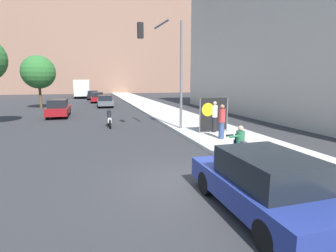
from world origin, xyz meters
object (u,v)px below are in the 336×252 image
at_px(protest_banner, 213,114).
at_px(street_tree_midblock, 38,72).
at_px(jogger_on_sidewalk, 222,121).
at_px(car_on_road_midblock, 105,101).
at_px(parked_car_curbside, 264,184).
at_px(city_bus_on_road, 82,87).
at_px(pedestrian_behind, 214,116).
at_px(car_on_road_far_lane, 93,95).
at_px(car_on_road_distant, 97,97).
at_px(motorcycle_on_road, 109,119).
at_px(seated_protester, 241,140).
at_px(traffic_light_pole, 168,58).
at_px(car_on_road_nearest, 58,108).

height_order(protest_banner, street_tree_midblock, street_tree_midblock).
bearing_deg(jogger_on_sidewalk, car_on_road_midblock, -93.50).
distance_m(parked_car_curbside, city_bus_on_road, 48.26).
distance_m(jogger_on_sidewalk, city_bus_on_road, 41.75).
bearing_deg(pedestrian_behind, car_on_road_far_lane, 44.52).
bearing_deg(street_tree_midblock, pedestrian_behind, -56.75).
bearing_deg(protest_banner, car_on_road_midblock, 105.48).
xyz_separation_m(car_on_road_midblock, car_on_road_far_lane, (-1.28, 13.49, 0.02)).
bearing_deg(parked_car_curbside, protest_banner, 71.25).
height_order(protest_banner, car_on_road_distant, protest_banner).
xyz_separation_m(jogger_on_sidewalk, car_on_road_distant, (-5.48, 27.19, -0.34)).
xyz_separation_m(pedestrian_behind, car_on_road_distant, (-5.94, 25.43, -0.35)).
height_order(protest_banner, motorcycle_on_road, protest_banner).
bearing_deg(parked_car_curbside, seated_protester, 65.09).
bearing_deg(pedestrian_behind, street_tree_midblock, 66.31).
relative_size(seated_protester, motorcycle_on_road, 0.56).
bearing_deg(traffic_light_pole, car_on_road_midblock, 99.62).
xyz_separation_m(protest_banner, car_on_road_far_lane, (-6.43, 32.07, -0.48)).
height_order(seated_protester, car_on_road_nearest, car_on_road_nearest).
bearing_deg(car_on_road_midblock, car_on_road_far_lane, 95.43).
xyz_separation_m(seated_protester, car_on_road_nearest, (-8.40, 15.52, -0.05)).
bearing_deg(car_on_road_nearest, parked_car_curbside, -71.44).
xyz_separation_m(pedestrian_behind, traffic_light_pole, (-2.34, 1.62, 3.37)).
xyz_separation_m(car_on_road_distant, car_on_road_far_lane, (-0.56, 6.63, -0.01)).
bearing_deg(car_on_road_far_lane, car_on_road_midblock, -84.57).
xyz_separation_m(traffic_light_pole, motorcycle_on_road, (-3.34, 2.80, -3.93)).
relative_size(traffic_light_pole, motorcycle_on_road, 3.04).
bearing_deg(motorcycle_on_road, car_on_road_midblock, 88.10).
bearing_deg(motorcycle_on_road, car_on_road_nearest, 121.41).
bearing_deg(street_tree_midblock, car_on_road_far_lane, 66.69).
xyz_separation_m(seated_protester, car_on_road_midblock, (-4.04, 23.30, -0.10)).
bearing_deg(seated_protester, jogger_on_sidewalk, 67.36).
bearing_deg(seated_protester, city_bus_on_road, 90.04).
height_order(car_on_road_midblock, car_on_road_far_lane, car_on_road_far_lane).
height_order(protest_banner, car_on_road_nearest, protest_banner).
height_order(seated_protester, protest_banner, protest_banner).
height_order(pedestrian_behind, street_tree_midblock, street_tree_midblock).
height_order(pedestrian_behind, traffic_light_pole, traffic_light_pole).
bearing_deg(parked_car_curbside, pedestrian_behind, 70.90).
relative_size(parked_car_curbside, car_on_road_distant, 1.03).
xyz_separation_m(car_on_road_far_lane, street_tree_midblock, (-5.76, -13.36, 3.30)).
xyz_separation_m(city_bus_on_road, motorcycle_on_road, (2.58, -34.82, -1.35)).
height_order(traffic_light_pole, parked_car_curbside, traffic_light_pole).
height_order(car_on_road_far_lane, motorcycle_on_road, car_on_road_far_lane).
bearing_deg(parked_car_curbside, car_on_road_far_lane, 94.87).
relative_size(jogger_on_sidewalk, car_on_road_far_lane, 0.37).
distance_m(seated_protester, car_on_road_midblock, 23.65).
xyz_separation_m(seated_protester, protest_banner, (1.10, 4.72, 0.40)).
relative_size(traffic_light_pole, car_on_road_nearest, 1.43).
distance_m(seated_protester, pedestrian_behind, 4.88).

